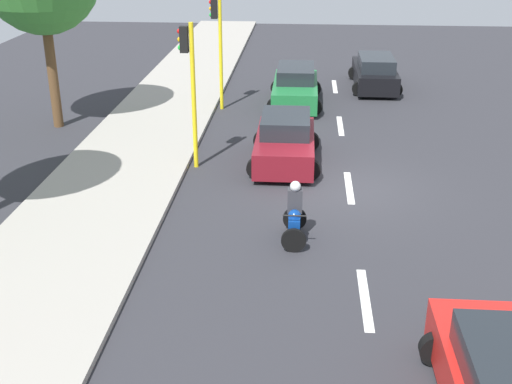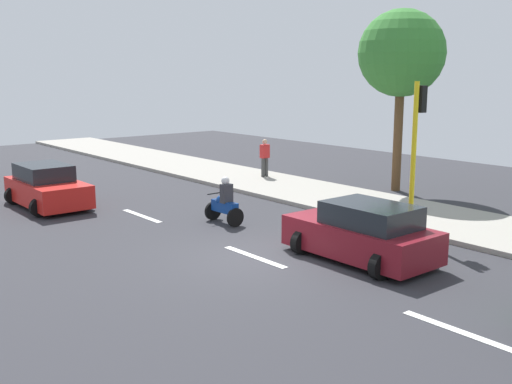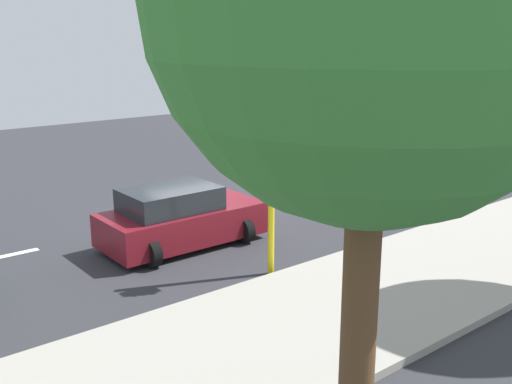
{
  "view_description": "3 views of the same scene",
  "coord_description": "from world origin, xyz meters",
  "px_view_note": "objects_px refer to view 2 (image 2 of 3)",
  "views": [
    {
      "loc": [
        1.4,
        17.81,
        7.49
      ],
      "look_at": [
        2.55,
        2.56,
        0.88
      ],
      "focal_mm": 45.85,
      "sensor_mm": 36.0,
      "label": 1
    },
    {
      "loc": [
        -9.58,
        -11.72,
        4.7
      ],
      "look_at": [
        2.47,
        2.95,
        0.98
      ],
      "focal_mm": 42.4,
      "sensor_mm": 36.0,
      "label": 2
    },
    {
      "loc": [
        14.19,
        -9.36,
        5.12
      ],
      "look_at": [
        1.82,
        0.57,
        0.93
      ],
      "focal_mm": 42.42,
      "sensor_mm": 36.0,
      "label": 3
    }
  ],
  "objects_px": {
    "car_maroon": "(362,233)",
    "street_tree_center": "(402,54)",
    "car_red": "(47,187)",
    "traffic_light_midblock": "(416,137)",
    "motorcycle": "(224,204)",
    "pedestrian_near_signal": "(265,157)"
  },
  "relations": [
    {
      "from": "car_maroon",
      "to": "traffic_light_midblock",
      "type": "xyz_separation_m",
      "value": [
        2.89,
        0.58,
        2.22
      ]
    },
    {
      "from": "car_red",
      "to": "motorcycle",
      "type": "bearing_deg",
      "value": -60.28
    },
    {
      "from": "car_red",
      "to": "pedestrian_near_signal",
      "type": "height_order",
      "value": "pedestrian_near_signal"
    },
    {
      "from": "car_red",
      "to": "pedestrian_near_signal",
      "type": "xyz_separation_m",
      "value": [
        9.68,
        -0.62,
        0.35
      ]
    },
    {
      "from": "motorcycle",
      "to": "pedestrian_near_signal",
      "type": "relative_size",
      "value": 0.91
    },
    {
      "from": "pedestrian_near_signal",
      "to": "traffic_light_midblock",
      "type": "relative_size",
      "value": 0.38
    },
    {
      "from": "car_maroon",
      "to": "motorcycle",
      "type": "xyz_separation_m",
      "value": [
        -0.41,
        5.35,
        -0.07
      ]
    },
    {
      "from": "motorcycle",
      "to": "traffic_light_midblock",
      "type": "height_order",
      "value": "traffic_light_midblock"
    },
    {
      "from": "car_maroon",
      "to": "street_tree_center",
      "type": "bearing_deg",
      "value": 32.9
    },
    {
      "from": "car_red",
      "to": "car_maroon",
      "type": "height_order",
      "value": "same"
    },
    {
      "from": "motorcycle",
      "to": "car_red",
      "type": "bearing_deg",
      "value": 119.72
    },
    {
      "from": "car_maroon",
      "to": "traffic_light_midblock",
      "type": "height_order",
      "value": "traffic_light_midblock"
    },
    {
      "from": "traffic_light_midblock",
      "to": "street_tree_center",
      "type": "relative_size",
      "value": 0.62
    },
    {
      "from": "motorcycle",
      "to": "street_tree_center",
      "type": "distance_m",
      "value": 9.98
    },
    {
      "from": "car_red",
      "to": "motorcycle",
      "type": "relative_size",
      "value": 2.56
    },
    {
      "from": "car_maroon",
      "to": "street_tree_center",
      "type": "xyz_separation_m",
      "value": [
        8.33,
        5.39,
        4.75
      ]
    },
    {
      "from": "car_red",
      "to": "car_maroon",
      "type": "xyz_separation_m",
      "value": [
        3.85,
        -11.37,
        0.0
      ]
    },
    {
      "from": "car_maroon",
      "to": "street_tree_center",
      "type": "relative_size",
      "value": 0.55
    },
    {
      "from": "car_red",
      "to": "traffic_light_midblock",
      "type": "relative_size",
      "value": 0.87
    },
    {
      "from": "motorcycle",
      "to": "traffic_light_midblock",
      "type": "distance_m",
      "value": 6.23
    },
    {
      "from": "traffic_light_midblock",
      "to": "car_maroon",
      "type": "bearing_deg",
      "value": -168.56
    },
    {
      "from": "motorcycle",
      "to": "pedestrian_near_signal",
      "type": "height_order",
      "value": "pedestrian_near_signal"
    }
  ]
}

